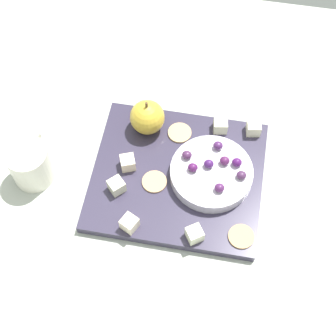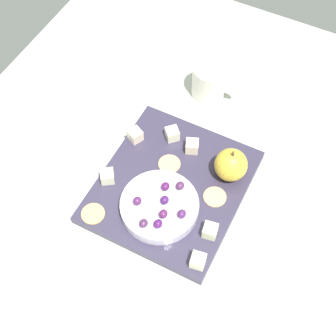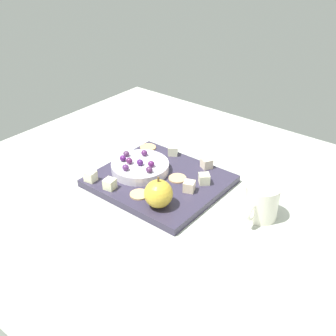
% 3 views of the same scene
% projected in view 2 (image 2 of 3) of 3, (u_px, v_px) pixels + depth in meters
% --- Properties ---
extents(table, '(1.17, 1.04, 0.05)m').
position_uv_depth(table, '(177.00, 184.00, 1.06)').
color(table, '#B4B9AD').
rests_on(table, ground).
extents(platter, '(0.32, 0.29, 0.02)m').
position_uv_depth(platter, '(171.00, 186.00, 1.02)').
color(platter, '#332E43').
rests_on(platter, table).
extents(serving_dish, '(0.16, 0.16, 0.02)m').
position_uv_depth(serving_dish, '(160.00, 206.00, 0.97)').
color(serving_dish, silver).
rests_on(serving_dish, platter).
extents(apple_whole, '(0.07, 0.07, 0.07)m').
position_uv_depth(apple_whole, '(231.00, 165.00, 1.00)').
color(apple_whole, gold).
rests_on(apple_whole, platter).
extents(apple_stem, '(0.01, 0.01, 0.01)m').
position_uv_depth(apple_stem, '(233.00, 154.00, 0.96)').
color(apple_stem, brown).
rests_on(apple_stem, apple_whole).
extents(cheese_cube_0, '(0.03, 0.03, 0.03)m').
position_uv_depth(cheese_cube_0, '(210.00, 231.00, 0.94)').
color(cheese_cube_0, '#F0F1C0').
rests_on(cheese_cube_0, platter).
extents(cheese_cube_1, '(0.04, 0.04, 0.03)m').
position_uv_depth(cheese_cube_1, '(172.00, 134.00, 1.07)').
color(cheese_cube_1, '#ECEAC4').
rests_on(cheese_cube_1, platter).
extents(cheese_cube_2, '(0.03, 0.03, 0.03)m').
position_uv_depth(cheese_cube_2, '(198.00, 261.00, 0.91)').
color(cheese_cube_2, '#F9F3C7').
rests_on(cheese_cube_2, platter).
extents(cheese_cube_3, '(0.03, 0.03, 0.03)m').
position_uv_depth(cheese_cube_3, '(193.00, 146.00, 1.05)').
color(cheese_cube_3, '#F8E1BF').
rests_on(cheese_cube_3, platter).
extents(cheese_cube_4, '(0.04, 0.04, 0.03)m').
position_uv_depth(cheese_cube_4, '(135.00, 135.00, 1.06)').
color(cheese_cube_4, '#F7E3C4').
rests_on(cheese_cube_4, platter).
extents(cheese_cube_5, '(0.04, 0.04, 0.03)m').
position_uv_depth(cheese_cube_5, '(107.00, 176.00, 1.01)').
color(cheese_cube_5, '#F2F3C9').
rests_on(cheese_cube_5, platter).
extents(cracker_0, '(0.05, 0.05, 0.00)m').
position_uv_depth(cracker_0, '(169.00, 164.00, 1.04)').
color(cracker_0, tan).
rests_on(cracker_0, platter).
extents(cracker_1, '(0.05, 0.05, 0.00)m').
position_uv_depth(cracker_1, '(215.00, 197.00, 0.99)').
color(cracker_1, tan).
rests_on(cracker_1, platter).
extents(cracker_2, '(0.05, 0.05, 0.00)m').
position_uv_depth(cracker_2, '(93.00, 214.00, 0.97)').
color(cracker_2, tan).
rests_on(cracker_2, platter).
extents(grape_0, '(0.02, 0.02, 0.02)m').
position_uv_depth(grape_0, '(165.00, 200.00, 0.96)').
color(grape_0, '#451D60').
rests_on(grape_0, serving_dish).
extents(grape_1, '(0.02, 0.02, 0.02)m').
position_uv_depth(grape_1, '(163.00, 214.00, 0.94)').
color(grape_1, '#552052').
rests_on(grape_1, serving_dish).
extents(grape_2, '(0.02, 0.02, 0.02)m').
position_uv_depth(grape_2, '(182.00, 214.00, 0.94)').
color(grape_2, '#4C245B').
rests_on(grape_2, serving_dish).
extents(grape_3, '(0.02, 0.02, 0.02)m').
position_uv_depth(grape_3, '(137.00, 201.00, 0.95)').
color(grape_3, '#512356').
rests_on(grape_3, serving_dish).
extents(grape_4, '(0.02, 0.02, 0.02)m').
position_uv_depth(grape_4, '(158.00, 224.00, 0.93)').
color(grape_4, '#4C185E').
rests_on(grape_4, serving_dish).
extents(grape_5, '(0.02, 0.02, 0.02)m').
position_uv_depth(grape_5, '(167.00, 187.00, 0.97)').
color(grape_5, '#501A53').
rests_on(grape_5, serving_dish).
extents(grape_6, '(0.02, 0.02, 0.01)m').
position_uv_depth(grape_6, '(144.00, 224.00, 0.93)').
color(grape_6, '#4A294D').
rests_on(grape_6, serving_dish).
extents(grape_7, '(0.02, 0.02, 0.02)m').
position_uv_depth(grape_7, '(180.00, 186.00, 0.97)').
color(grape_7, '#4C284F').
rests_on(grape_7, serving_dish).
extents(cup, '(0.08, 0.11, 0.08)m').
position_uv_depth(cup, '(209.00, 81.00, 1.14)').
color(cup, white).
rests_on(cup, table).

